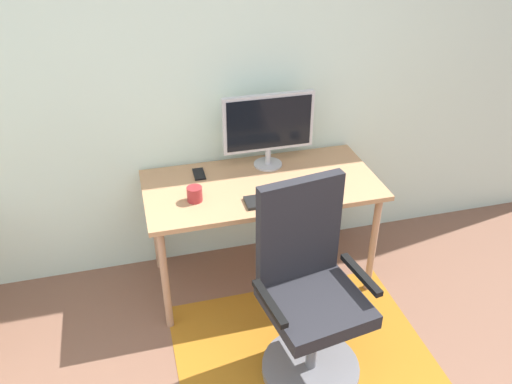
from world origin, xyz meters
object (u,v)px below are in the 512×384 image
at_px(keyboard, 282,198).
at_px(office_chair, 309,302).
at_px(cell_phone, 199,174).
at_px(computer_mouse, 336,187).
at_px(coffee_cup, 195,194).
at_px(monitor, 268,125).
at_px(desk, 261,193).

distance_m(keyboard, office_chair, 0.62).
bearing_deg(cell_phone, keyboard, -43.24).
bearing_deg(computer_mouse, office_chair, -121.82).
xyz_separation_m(coffee_cup, office_chair, (0.46, -0.67, -0.32)).
xyz_separation_m(computer_mouse, cell_phone, (-0.75, 0.38, -0.01)).
distance_m(keyboard, coffee_cup, 0.50).
xyz_separation_m(coffee_cup, cell_phone, (0.07, 0.29, -0.04)).
height_order(monitor, office_chair, monitor).
xyz_separation_m(computer_mouse, office_chair, (-0.36, -0.58, -0.30)).
bearing_deg(desk, coffee_cup, -167.36).
bearing_deg(keyboard, office_chair, -92.09).
xyz_separation_m(monitor, office_chair, (-0.05, -0.97, -0.56)).
bearing_deg(monitor, coffee_cup, -150.08).
distance_m(coffee_cup, cell_phone, 0.30).
xyz_separation_m(desk, cell_phone, (-0.35, 0.19, 0.08)).
bearing_deg(office_chair, keyboard, 79.10).
height_order(keyboard, computer_mouse, computer_mouse).
height_order(monitor, cell_phone, monitor).
bearing_deg(monitor, desk, -115.90).
distance_m(monitor, cell_phone, 0.52).
bearing_deg(desk, cell_phone, 150.80).
bearing_deg(coffee_cup, office_chair, -55.26).
relative_size(keyboard, computer_mouse, 4.13).
relative_size(cell_phone, office_chair, 0.13).
bearing_deg(computer_mouse, coffee_cup, 173.62).
bearing_deg(coffee_cup, desk, 12.64).
bearing_deg(computer_mouse, monitor, 127.97).
bearing_deg(cell_phone, monitor, 2.56).
height_order(desk, coffee_cup, coffee_cup).
distance_m(keyboard, cell_phone, 0.58).
bearing_deg(coffee_cup, keyboard, -13.71).
height_order(monitor, keyboard, monitor).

